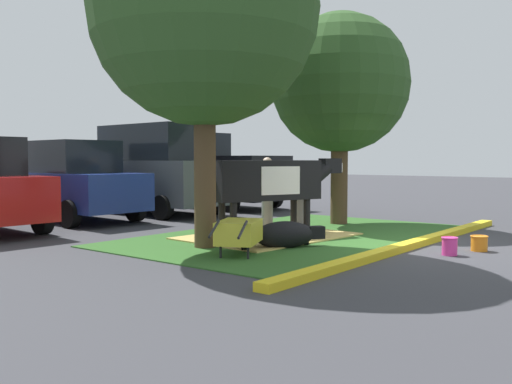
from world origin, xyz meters
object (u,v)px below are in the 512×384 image
Objects in this scene: bucket_pink at (450,246)px; bucket_orange at (479,243)px; person_handler at (267,190)px; suv_dark_grey at (155,169)px; person_visitor_near at (300,192)px; sedan_blue at (72,182)px; pickup_truck_black at (210,173)px; calf_lying at (286,235)px; cow_holstein at (270,181)px; shade_tree_left at (204,11)px; wheelbarrow at (239,232)px; shade_tree_right at (340,84)px.

bucket_pink is 1.00× the size of bucket_orange.
person_handler is 4.49m from suv_dark_grey.
person_visitor_near is 0.33× the size of suv_dark_grey.
suv_dark_grey is (2.50, -0.31, 0.29)m from sedan_blue.
suv_dark_grey is at bearing 79.46° from bucket_pink.
person_visitor_near is 0.28× the size of pickup_truck_black.
calf_lying is 0.79× the size of person_handler.
bucket_pink is 0.06× the size of suv_dark_grey.
bucket_pink is (-0.06, -3.72, -0.97)m from cow_holstein.
calf_lying is 0.82× the size of person_visitor_near.
shade_tree_left is 3.86m from wheelbarrow.
person_visitor_near is at bearing 7.45° from cow_holstein.
person_handler is 5.40× the size of bucket_orange.
shade_tree_left is 20.55× the size of bucket_pink.
person_visitor_near is at bearing -118.10° from pickup_truck_black.
sedan_blue reaches higher than calf_lying.
sedan_blue is (0.27, 6.88, 0.75)m from calf_lying.
bucket_pink is at bearing -85.05° from sedan_blue.
suv_dark_grey reaches higher than person_visitor_near.
pickup_truck_black is (5.19, 0.05, 0.13)m from sedan_blue.
person_handler reaches higher than bucket_orange.
wheelbarrow is 6.92m from sedan_blue.
sedan_blue is (-1.97, 4.75, 0.13)m from person_handler.
pickup_truck_black is at bearing 56.18° from person_handler.
shade_tree_left is 1.11× the size of pickup_truck_black.
pickup_truck_black reaches higher than cow_holstein.
shade_tree_right is 3.21× the size of wheelbarrow.
person_handler is at bearing 146.44° from shade_tree_right.
shade_tree_right is at bearing -106.35° from pickup_truck_black.
calf_lying is 3.15m from person_handler.
calf_lying is at bearing 123.55° from bucket_orange.
shade_tree_right reaches higher than person_handler.
cow_holstein is at bearing -127.10° from pickup_truck_black.
cow_holstein reaches higher than bucket_orange.
person_visitor_near is (3.36, 0.27, -3.28)m from shade_tree_left.
bucket_pink is at bearing -66.55° from calf_lying.
bucket_orange is at bearing -18.42° from bucket_pink.
wheelbarrow reaches higher than calf_lying.
person_handler is at bearing 17.85° from shade_tree_left.
cow_holstein is at bearing -140.52° from person_handler.
cow_holstein is 0.55× the size of pickup_truck_black.
sedan_blue is 2.53m from suv_dark_grey.
suv_dark_grey is at bearing 73.04° from cow_holstein.
wheelbarrow is (-3.36, -2.00, -0.47)m from person_handler.
shade_tree_right is 4.99m from calf_lying.
bucket_orange is at bearing -99.43° from person_visitor_near.
wheelbarrow is 5.26× the size of bucket_orange.
shade_tree_right is at bearing -0.09° from shade_tree_left.
cow_holstein is at bearing 89.12° from bucket_pink.
calf_lying is 1.13m from wheelbarrow.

